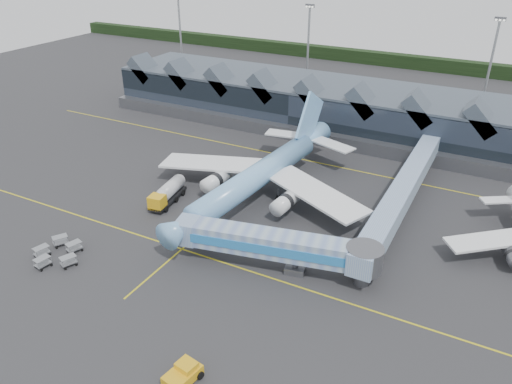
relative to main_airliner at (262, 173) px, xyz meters
The scene contains 10 objects.
ground 12.15m from the main_airliner, 103.27° to the right, with size 260.00×260.00×0.00m, color #252527.
taxi_stripes 5.07m from the main_airliner, 157.35° to the right, with size 120.00×60.00×0.01m.
tree_line_far 98.97m from the main_airliner, 91.51° to the left, with size 260.00×4.00×4.00m, color black.
terminal 37.07m from the main_airliner, 101.96° to the left, with size 90.00×22.25×12.52m.
light_masts 55.50m from the main_airliner, 70.43° to the left, with size 132.40×42.56×22.45m.
main_airliner is the anchor object (origin of this frame).
jet_bridge 20.79m from the main_airliner, 53.81° to the right, with size 26.85×9.00×5.52m.
fuel_truck 15.46m from the main_airliner, 144.93° to the right, with size 3.73×9.56×3.18m.
pushback_tug 39.45m from the main_airliner, 73.97° to the right, with size 3.20×4.49×1.86m.
baggage_carts 33.02m from the main_airliner, 119.96° to the right, with size 6.78×7.08×1.41m.
Camera 1 is at (36.14, -54.13, 39.56)m, focal length 35.00 mm.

